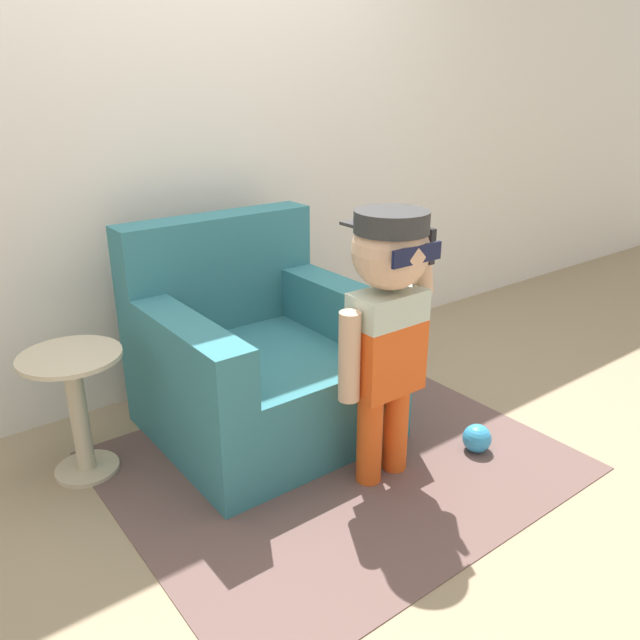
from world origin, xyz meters
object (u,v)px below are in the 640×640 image
at_px(side_table, 77,403).
at_px(toy_ball, 477,438).
at_px(armchair, 257,361).
at_px(person_child, 387,308).

distance_m(side_table, toy_ball, 1.64).
height_order(armchair, side_table, armchair).
xyz_separation_m(person_child, side_table, (-0.93, 0.74, -0.40)).
bearing_deg(armchair, side_table, 172.18).
distance_m(person_child, toy_ball, 0.79).
height_order(person_child, toy_ball, person_child).
relative_size(person_child, toy_ball, 8.75).
bearing_deg(toy_ball, person_child, 164.16).
bearing_deg(armchair, person_child, -74.55).
bearing_deg(armchair, toy_ball, -51.06).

